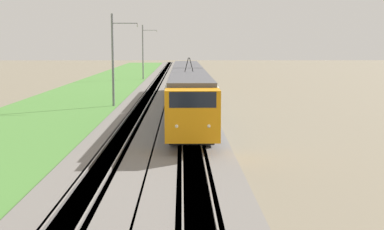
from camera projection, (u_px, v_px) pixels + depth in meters
The scene contains 8 objects.
ballast_main at pixel (146, 101), 56.20m from camera, with size 240.00×4.40×0.30m.
ballast_adjacent at pixel (187, 101), 56.28m from camera, with size 240.00×4.40×0.30m.
track_main at pixel (146, 101), 56.20m from camera, with size 240.00×1.57×0.45m.
track_adjacent at pixel (187, 100), 56.28m from camera, with size 240.00×1.57×0.45m.
grass_verge at pixel (83, 102), 56.08m from camera, with size 240.00×13.49×0.12m.
passenger_train at pixel (188, 86), 47.74m from camera, with size 41.42×3.00×5.03m.
catenary_mast_mid at pixel (113, 59), 51.08m from camera, with size 0.22×2.56×8.92m.
catenary_mast_far at pixel (143, 52), 90.82m from camera, with size 0.22×2.56×9.32m.
Camera 1 is at (-6.00, -3.75, 6.01)m, focal length 50.00 mm.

